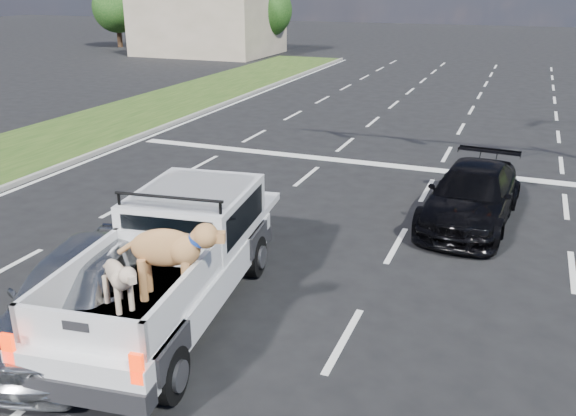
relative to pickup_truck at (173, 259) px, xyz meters
name	(u,v)px	position (x,y,z in m)	size (l,w,h in m)	color
ground	(244,319)	(1.20, 0.18, -0.99)	(160.00, 160.00, 0.00)	black
road_markings	(351,199)	(1.20, 6.75, -0.99)	(17.75, 60.00, 0.01)	silver
curb_left	(60,166)	(-7.85, 6.18, -0.92)	(0.15, 60.00, 0.14)	gray
building_left	(209,25)	(-18.80, 36.18, 1.21)	(10.00, 8.00, 4.40)	#BCA790
tree_far_a	(117,8)	(-28.80, 38.18, 2.29)	(4.20, 4.20, 5.40)	#332114
tree_far_b	(177,9)	(-22.80, 38.18, 2.29)	(4.20, 4.20, 5.40)	#332114
tree_far_c	(266,10)	(-14.80, 38.18, 2.29)	(4.20, 4.20, 5.40)	#332114
pickup_truck	(173,259)	(0.00, 0.00, 0.00)	(2.75, 5.82, 2.10)	black
silver_sedan	(80,293)	(-1.00, -1.16, -0.25)	(1.76, 4.38, 1.49)	#AEB1B5
black_coupe	(472,196)	(4.27, 6.16, -0.33)	(1.86, 4.58, 1.33)	black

